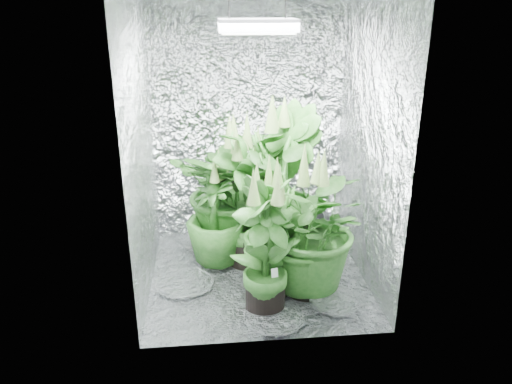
{
  "coord_description": "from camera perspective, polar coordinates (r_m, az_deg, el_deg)",
  "views": [
    {
      "loc": [
        -0.34,
        -3.34,
        1.99
      ],
      "look_at": [
        -0.01,
        0.0,
        0.68
      ],
      "focal_mm": 35.0,
      "sensor_mm": 36.0,
      "label": 1
    }
  ],
  "objects": [
    {
      "name": "plant_e",
      "position": [
        3.48,
        6.0,
        -4.09
      ],
      "size": [
        1.0,
        1.0,
        1.07
      ],
      "rotation": [
        0.0,
        0.0,
        3.29
      ],
      "color": "black",
      "rests_on": "ground"
    },
    {
      "name": "plant_d",
      "position": [
        3.89,
        -4.58,
        -2.45
      ],
      "size": [
        0.65,
        0.65,
        0.93
      ],
      "rotation": [
        0.0,
        0.0,
        2.62
      ],
      "color": "black",
      "rests_on": "ground"
    },
    {
      "name": "plant_g",
      "position": [
        3.48,
        1.82,
        -4.93
      ],
      "size": [
        0.5,
        0.5,
        0.99
      ],
      "rotation": [
        0.0,
        0.0,
        4.71
      ],
      "color": "black",
      "rests_on": "ground"
    },
    {
      "name": "plant_b",
      "position": [
        3.84,
        -1.13,
        -1.32
      ],
      "size": [
        0.75,
        0.75,
        1.11
      ],
      "rotation": [
        0.0,
        0.0,
        0.6
      ],
      "color": "black",
      "rests_on": "ground"
    },
    {
      "name": "circulation_fan",
      "position": [
        4.47,
        7.29,
        -3.44
      ],
      "size": [
        0.16,
        0.27,
        0.32
      ],
      "rotation": [
        0.0,
        0.0,
        0.28
      ],
      "color": "black",
      "rests_on": "ground"
    },
    {
      "name": "plant_c",
      "position": [
        3.76,
        2.88,
        0.13
      ],
      "size": [
        0.71,
        0.71,
        1.36
      ],
      "rotation": [
        0.0,
        0.0,
        1.6
      ],
      "color": "black",
      "rests_on": "ground"
    },
    {
      "name": "plant_a",
      "position": [
        4.06,
        -2.58,
        0.55
      ],
      "size": [
        1.05,
        1.05,
        1.17
      ],
      "rotation": [
        0.0,
        0.0,
        6.19
      ],
      "color": "black",
      "rests_on": "ground"
    },
    {
      "name": "grow_lamp",
      "position": [
        3.36,
        0.16,
        18.46
      ],
      "size": [
        0.5,
        0.3,
        0.22
      ],
      "color": "gray",
      "rests_on": "ceiling"
    },
    {
      "name": "plant_f",
      "position": [
        3.26,
        1.11,
        -6.32
      ],
      "size": [
        0.69,
        0.69,
        1.05
      ],
      "rotation": [
        0.0,
        0.0,
        4.21
      ],
      "color": "black",
      "rests_on": "ground"
    },
    {
      "name": "plant_label",
      "position": [
        3.33,
        2.14,
        -9.3
      ],
      "size": [
        0.05,
        0.03,
        0.07
      ],
      "primitive_type": "cube",
      "rotation": [
        -0.21,
        0.0,
        0.2
      ],
      "color": "white",
      "rests_on": "plant_f"
    },
    {
      "name": "ground",
      "position": [
        3.9,
        0.13,
        -9.39
      ],
      "size": [
        1.6,
        1.6,
        0.0
      ],
      "primitive_type": "plane",
      "color": "silver",
      "rests_on": "ground"
    },
    {
      "name": "walls",
      "position": [
        3.5,
        0.14,
        4.83
      ],
      "size": [
        1.62,
        1.62,
        2.0
      ],
      "color": "silver",
      "rests_on": "ground"
    }
  ]
}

